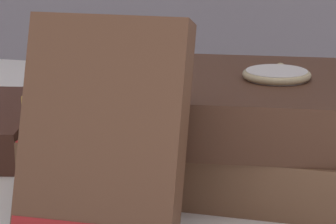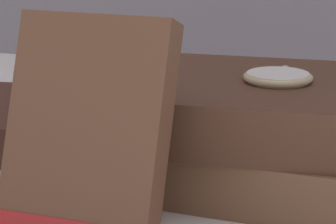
# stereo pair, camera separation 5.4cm
# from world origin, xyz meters

# --- Properties ---
(ground_plane) EXTENTS (3.00, 3.00, 0.00)m
(ground_plane) POSITION_xyz_m (0.00, 0.00, 0.00)
(ground_plane) COLOR white
(book_flat_bottom) EXTENTS (0.23, 0.17, 0.04)m
(book_flat_bottom) POSITION_xyz_m (-0.01, 0.05, 0.02)
(book_flat_bottom) COLOR brown
(book_flat_bottom) RESTS_ON ground_plane
(book_flat_top) EXTENTS (0.23, 0.18, 0.04)m
(book_flat_top) POSITION_xyz_m (-0.01, 0.04, 0.05)
(book_flat_top) COLOR #4C2D1E
(book_flat_top) RESTS_ON book_flat_bottom
(book_leaning_front) EXTENTS (0.09, 0.07, 0.13)m
(book_leaning_front) POSITION_xyz_m (-0.04, -0.08, 0.06)
(book_leaning_front) COLOR brown
(book_leaning_front) RESTS_ON ground_plane
(pocket_watch) EXTENTS (0.05, 0.05, 0.01)m
(pocket_watch) POSITION_xyz_m (0.04, 0.04, 0.08)
(pocket_watch) COLOR silver
(pocket_watch) RESTS_ON book_flat_top
(reading_glasses) EXTENTS (0.11, 0.08, 0.00)m
(reading_glasses) POSITION_xyz_m (-0.11, 0.21, 0.00)
(reading_glasses) COLOR #ADADB2
(reading_glasses) RESTS_ON ground_plane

